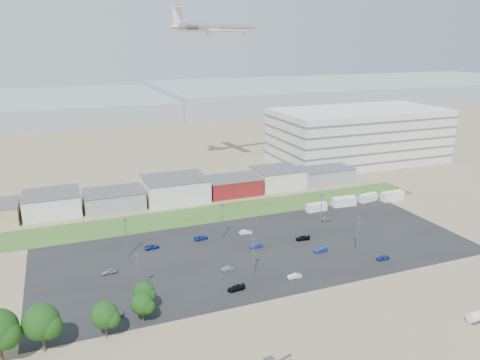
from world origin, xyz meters
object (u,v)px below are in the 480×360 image
airliner (215,28)px  parked_car_6 (201,238)px  parked_car_2 (383,258)px  parked_car_8 (326,219)px  parked_car_1 (321,250)px  parked_car_5 (109,272)px  parked_car_13 (295,276)px  parked_car_4 (228,269)px  storage_tank_nw (477,316)px  box_trailer_a (316,207)px  parked_car_11 (246,232)px  parked_car_7 (256,246)px  parked_car_12 (303,238)px  parked_car_3 (236,288)px  parked_car_10 (113,314)px  parked_car_9 (152,247)px

airliner → parked_car_6: airliner is taller
parked_car_2 → parked_car_8: (0.83, 29.85, -0.02)m
parked_car_1 → parked_car_5: parked_car_1 is taller
parked_car_5 → parked_car_13: 46.19m
parked_car_4 → parked_car_5: size_ratio=0.90×
parked_car_1 → parked_car_5: (-55.82, 8.50, -0.02)m
airliner → parked_car_5: (-57.03, -83.49, -60.41)m
storage_tank_nw → parked_car_5: storage_tank_nw is taller
box_trailer_a → parked_car_11: box_trailer_a is taller
airliner → parked_car_7: bearing=-108.9°
parked_car_12 → parked_car_2: bearing=42.0°
parked_car_3 → parked_car_5: 32.84m
parked_car_7 → parked_car_8: (29.03, 10.47, -0.02)m
parked_car_1 → parked_car_13: (-13.75, -10.56, -0.07)m
parked_car_4 → parked_car_12: parked_car_12 is taller
box_trailer_a → airliner: bearing=101.7°
box_trailer_a → parked_car_3: bearing=-139.6°
parked_car_1 → parked_car_10: size_ratio=0.88×
airliner → parked_car_3: 122.96m
parked_car_2 → parked_car_5: size_ratio=0.97×
storage_tank_nw → parked_car_3: bearing=144.1°
parked_car_7 → parked_car_1: bearing=60.3°
parked_car_4 → parked_car_13: (13.88, -9.80, 0.03)m
parked_car_3 → parked_car_11: parked_car_11 is taller
box_trailer_a → parked_car_6: box_trailer_a is taller
parked_car_13 → parked_car_8: bearing=142.8°
parked_car_8 → parked_car_10: 77.21m
storage_tank_nw → box_trailer_a: bearing=87.6°
box_trailer_a → parked_car_13: 48.86m
storage_tank_nw → parked_car_7: storage_tank_nw is taller
parked_car_8 → parked_car_2: bearing=178.5°
parked_car_2 → parked_car_10: bearing=-83.6°
parked_car_6 → parked_car_7: (12.92, -10.94, -0.00)m
parked_car_5 → parked_car_9: (12.86, 10.72, -0.05)m
parked_car_2 → parked_car_5: parked_car_5 is taller
parked_car_2 → parked_car_9: bearing=-112.3°
parked_car_10 → parked_car_11: parked_car_10 is taller
parked_car_7 → box_trailer_a: bearing=123.1°
airliner → parked_car_7: airliner is taller
parked_car_12 → parked_car_11: bearing=-119.2°
parked_car_4 → parked_car_8: parked_car_8 is taller
parked_car_8 → parked_car_13: size_ratio=0.98×
storage_tank_nw → parked_car_7: (-27.98, 49.97, -0.61)m
parked_car_7 → parked_car_13: size_ratio=1.05×
parked_car_2 → parked_car_4: bearing=-97.6°
parked_car_9 → parked_car_5: bearing=123.2°
parked_car_7 → storage_tank_nw: bearing=30.1°
parked_car_4 → parked_car_10: (-29.54, -10.46, 0.10)m
storage_tank_nw → parked_car_6: 73.37m
parked_car_2 → parked_car_3: 41.97m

